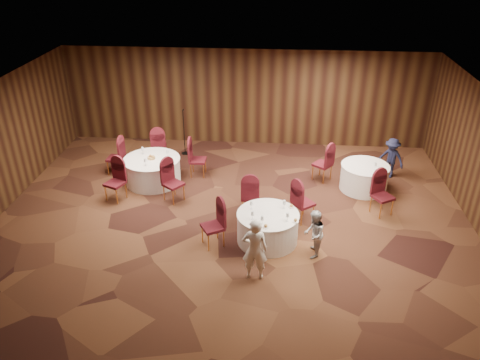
# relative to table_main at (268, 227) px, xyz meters

# --- Properties ---
(ground) EXTENTS (12.00, 12.00, 0.00)m
(ground) POSITION_rel_table_main_xyz_m (-0.92, 0.73, -0.38)
(ground) COLOR black
(ground) RESTS_ON ground
(room_shell) EXTENTS (12.00, 12.00, 12.00)m
(room_shell) POSITION_rel_table_main_xyz_m (-0.92, 0.73, 1.59)
(room_shell) COLOR silver
(room_shell) RESTS_ON ground
(table_main) EXTENTS (1.45, 1.45, 0.74)m
(table_main) POSITION_rel_table_main_xyz_m (0.00, 0.00, 0.00)
(table_main) COLOR white
(table_main) RESTS_ON ground
(table_left) EXTENTS (1.62, 1.62, 0.74)m
(table_left) POSITION_rel_table_main_xyz_m (-3.40, 2.66, 0.00)
(table_left) COLOR white
(table_left) RESTS_ON ground
(table_right) EXTENTS (1.33, 1.33, 0.74)m
(table_right) POSITION_rel_table_main_xyz_m (2.63, 2.72, 0.00)
(table_right) COLOR white
(table_right) RESTS_ON ground
(chairs_main) EXTENTS (2.84, 2.09, 1.00)m
(chairs_main) POSITION_rel_table_main_xyz_m (-0.29, 0.64, 0.12)
(chairs_main) COLOR #3A0B0B
(chairs_main) RESTS_ON ground
(chairs_left) EXTENTS (3.01, 3.11, 1.00)m
(chairs_left) POSITION_rel_table_main_xyz_m (-3.41, 2.72, 0.12)
(chairs_left) COLOR #3A0B0B
(chairs_left) RESTS_ON ground
(chairs_right) EXTENTS (2.12, 2.48, 1.00)m
(chairs_right) POSITION_rel_table_main_xyz_m (2.20, 2.32, 0.12)
(chairs_right) COLOR #3A0B0B
(chairs_right) RESTS_ON ground
(tabletop_main) EXTENTS (1.13, 1.04, 0.22)m
(tabletop_main) POSITION_rel_table_main_xyz_m (0.16, -0.12, 0.47)
(tabletop_main) COLOR silver
(tabletop_main) RESTS_ON table_main
(tabletop_left) EXTENTS (0.83, 0.80, 0.22)m
(tabletop_left) POSITION_rel_table_main_xyz_m (-3.39, 2.66, 0.45)
(tabletop_left) COLOR silver
(tabletop_left) RESTS_ON table_left
(tabletop_right) EXTENTS (0.08, 0.08, 0.22)m
(tabletop_right) POSITION_rel_table_main_xyz_m (2.84, 2.49, 0.52)
(tabletop_right) COLOR silver
(tabletop_right) RESTS_ON table_right
(mic_stand) EXTENTS (0.24, 0.24, 1.51)m
(mic_stand) POSITION_rel_table_main_xyz_m (-2.83, 4.65, 0.06)
(mic_stand) COLOR black
(mic_stand) RESTS_ON ground
(woman_a) EXTENTS (0.53, 0.35, 1.44)m
(woman_a) POSITION_rel_table_main_xyz_m (-0.23, -1.34, 0.35)
(woman_a) COLOR silver
(woman_a) RESTS_ON ground
(woman_b) EXTENTS (0.49, 0.60, 1.15)m
(woman_b) POSITION_rel_table_main_xyz_m (1.03, -0.48, 0.20)
(woman_b) COLOR silver
(woman_b) RESTS_ON ground
(man_c) EXTENTS (0.90, 0.82, 1.22)m
(man_c) POSITION_rel_table_main_xyz_m (3.51, 3.55, 0.23)
(man_c) COLOR black
(man_c) RESTS_ON ground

